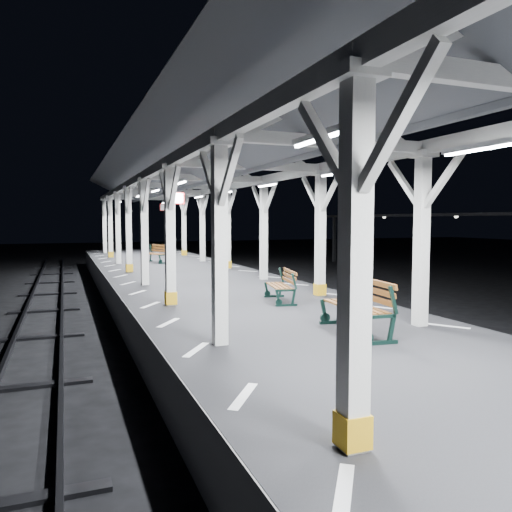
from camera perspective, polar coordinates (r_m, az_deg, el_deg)
ground at (r=11.04m, az=2.96°, el=-11.79°), size 120.00×120.00×0.00m
platform at (r=10.91m, az=2.97°, el=-9.27°), size 6.00×50.00×1.00m
hazard_stripes_left at (r=10.08m, az=-9.96°, el=-7.52°), size 1.00×48.00×0.01m
hazard_stripes_right at (r=12.00m, az=13.77°, el=-5.70°), size 1.00×48.00×0.01m
track_left at (r=10.15m, az=-24.56°, el=-13.14°), size 2.20×60.00×0.16m
track_right at (r=13.78m, az=22.54°, el=-8.55°), size 2.20×60.00×0.16m
canopy at (r=10.71m, az=3.09°, el=12.34°), size 5.40×49.00×4.65m
bench_near at (r=9.17m, az=11.89°, el=-5.43°), size 0.85×1.85×0.97m
bench_mid at (r=12.44m, az=3.11°, el=-3.29°), size 0.82×1.54×0.79m
bench_far at (r=24.24m, az=-11.25°, el=0.33°), size 1.10×1.66×0.84m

